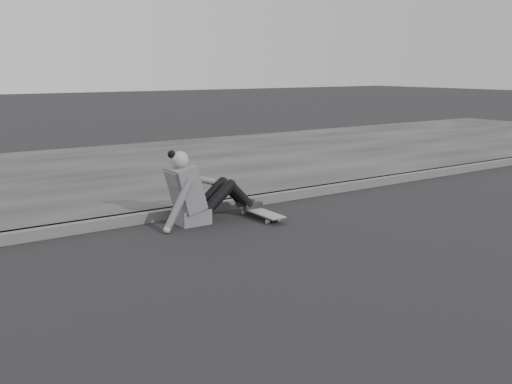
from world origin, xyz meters
TOP-DOWN VIEW (x-y plane):
  - ground at (0.00, 0.00)m, footprint 80.00×80.00m
  - curb at (0.00, 2.58)m, footprint 24.00×0.16m
  - sidewalk at (0.00, 5.60)m, footprint 24.00×6.00m
  - skateboard at (-1.14, 1.97)m, footprint 0.20×0.78m
  - seated_woman at (-1.87, 2.21)m, footprint 1.38×0.46m

SIDE VIEW (x-z plane):
  - ground at x=0.00m, z-range 0.00..0.00m
  - curb at x=0.00m, z-range 0.00..0.12m
  - sidewalk at x=0.00m, z-range 0.00..0.12m
  - skateboard at x=-1.14m, z-range 0.03..0.12m
  - seated_woman at x=-1.87m, z-range -0.08..0.80m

